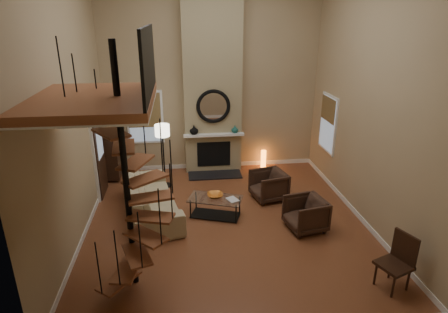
{
  "coord_description": "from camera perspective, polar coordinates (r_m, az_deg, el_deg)",
  "views": [
    {
      "loc": [
        -0.92,
        -7.31,
        4.34
      ],
      "look_at": [
        0.0,
        0.4,
        1.4
      ],
      "focal_mm": 30.4,
      "sensor_mm": 36.0,
      "label": 1
    }
  ],
  "objects": [
    {
      "name": "ground",
      "position": [
        8.55,
        0.32,
        -9.79
      ],
      "size": [
        6.0,
        6.5,
        0.01
      ],
      "primitive_type": "cube",
      "color": "brown",
      "rests_on": "ground"
    },
    {
      "name": "back_wall",
      "position": [
        10.72,
        -1.86,
        12.2
      ],
      "size": [
        6.0,
        0.02,
        5.5
      ],
      "primitive_type": "cube",
      "color": "tan",
      "rests_on": "ground"
    },
    {
      "name": "front_wall",
      "position": [
        4.46,
        5.6,
        -0.29
      ],
      "size": [
        6.0,
        0.02,
        5.5
      ],
      "primitive_type": "cube",
      "color": "tan",
      "rests_on": "ground"
    },
    {
      "name": "left_wall",
      "position": [
        7.76,
        -22.38,
        7.36
      ],
      "size": [
        0.02,
        6.5,
        5.5
      ],
      "primitive_type": "cube",
      "color": "tan",
      "rests_on": "ground"
    },
    {
      "name": "right_wall",
      "position": [
        8.45,
        21.24,
        8.5
      ],
      "size": [
        0.02,
        6.5,
        5.5
      ],
      "primitive_type": "cube",
      "color": "tan",
      "rests_on": "ground"
    },
    {
      "name": "baseboard_back",
      "position": [
        11.42,
        -1.7,
        -1.27
      ],
      "size": [
        6.0,
        0.02,
        0.12
      ],
      "primitive_type": "cube",
      "color": "white",
      "rests_on": "ground"
    },
    {
      "name": "baseboard_left",
      "position": [
        8.72,
        -19.89,
        -10.04
      ],
      "size": [
        0.02,
        6.5,
        0.12
      ],
      "primitive_type": "cube",
      "color": "white",
      "rests_on": "ground"
    },
    {
      "name": "baseboard_right",
      "position": [
        9.33,
        19.04,
        -7.81
      ],
      "size": [
        0.02,
        6.5,
        0.12
      ],
      "primitive_type": "cube",
      "color": "white",
      "rests_on": "ground"
    },
    {
      "name": "chimney_breast",
      "position": [
        10.53,
        -1.76,
        12.05
      ],
      "size": [
        1.6,
        0.38,
        5.5
      ],
      "primitive_type": "cube",
      "color": "#9A8B64",
      "rests_on": "ground"
    },
    {
      "name": "hearth",
      "position": [
        10.82,
        -1.37,
        -2.79
      ],
      "size": [
        1.5,
        0.6,
        0.04
      ],
      "primitive_type": "cube",
      "color": "black",
      "rests_on": "ground"
    },
    {
      "name": "firebox",
      "position": [
        10.89,
        -1.54,
        0.37
      ],
      "size": [
        0.95,
        0.02,
        0.72
      ],
      "primitive_type": "cube",
      "color": "black",
      "rests_on": "chimney_breast"
    },
    {
      "name": "mantel",
      "position": [
        10.62,
        -1.53,
        3.26
      ],
      "size": [
        1.7,
        0.18,
        0.06
      ],
      "primitive_type": "cube",
      "color": "white",
      "rests_on": "chimney_breast"
    },
    {
      "name": "mirror_frame",
      "position": [
        10.47,
        -1.61,
        7.54
      ],
      "size": [
        0.94,
        0.1,
        0.94
      ],
      "primitive_type": "torus",
      "rotation": [
        1.57,
        0.0,
        0.0
      ],
      "color": "black",
      "rests_on": "chimney_breast"
    },
    {
      "name": "mirror_disc",
      "position": [
        10.48,
        -1.61,
        7.55
      ],
      "size": [
        0.8,
        0.01,
        0.8
      ],
      "primitive_type": "cylinder",
      "rotation": [
        1.57,
        0.0,
        0.0
      ],
      "color": "white",
      "rests_on": "chimney_breast"
    },
    {
      "name": "vase_left",
      "position": [
        10.58,
        -4.53,
        4.0
      ],
      "size": [
        0.24,
        0.24,
        0.25
      ],
      "primitive_type": "imported",
      "color": "black",
      "rests_on": "mantel"
    },
    {
      "name": "vase_right",
      "position": [
        10.69,
        1.65,
        4.13
      ],
      "size": [
        0.2,
        0.2,
        0.21
      ],
      "primitive_type": "imported",
      "color": "#18544B",
      "rests_on": "mantel"
    },
    {
      "name": "window_back",
      "position": [
        10.92,
        -11.81,
        5.89
      ],
      "size": [
        1.02,
        0.06,
        1.52
      ],
      "color": "white",
      "rests_on": "back_wall"
    },
    {
      "name": "window_right",
      "position": [
        10.45,
        15.38,
        4.95
      ],
      "size": [
        0.06,
        1.02,
        1.52
      ],
      "color": "white",
      "rests_on": "right_wall"
    },
    {
      "name": "entry_door",
      "position": [
        9.9,
        -18.26,
        0.23
      ],
      "size": [
        0.1,
        1.05,
        2.16
      ],
      "color": "white",
      "rests_on": "ground"
    },
    {
      "name": "loft",
      "position": [
        5.73,
        -18.19,
        8.59
      ],
      "size": [
        1.7,
        2.2,
        1.09
      ],
      "color": "brown",
      "rests_on": "left_wall"
    },
    {
      "name": "spiral_stair",
      "position": [
        6.14,
        -14.26,
        -4.57
      ],
      "size": [
        1.47,
        1.47,
        4.06
      ],
      "color": "black",
      "rests_on": "ground"
    },
    {
      "name": "hutch",
      "position": [
        10.8,
        -16.53,
        1.56
      ],
      "size": [
        0.37,
        0.78,
        1.75
      ],
      "primitive_type": "cube",
      "color": "black",
      "rests_on": "ground"
    },
    {
      "name": "sofa",
      "position": [
        8.87,
        -10.92,
        -6.09
      ],
      "size": [
        1.52,
        2.74,
        0.76
      ],
      "primitive_type": "imported",
      "rotation": [
        0.0,
        0.0,
        1.77
      ],
      "color": "tan",
      "rests_on": "ground"
    },
    {
      "name": "armchair_near",
      "position": [
        9.49,
        7.11,
        -4.26
      ],
      "size": [
        0.95,
        0.94,
        0.72
      ],
      "primitive_type": "imported",
      "rotation": [
        0.0,
        0.0,
        -1.34
      ],
      "color": "#3A251B",
      "rests_on": "ground"
    },
    {
      "name": "armchair_far",
      "position": [
        8.34,
        12.59,
        -8.35
      ],
      "size": [
        0.91,
        0.89,
        0.71
      ],
      "primitive_type": "imported",
      "rotation": [
        0.0,
        0.0,
        -1.38
      ],
      "color": "#3A251B",
      "rests_on": "ground"
    },
    {
      "name": "coffee_table",
      "position": [
        8.63,
        -1.32,
        -7.28
      ],
      "size": [
        1.31,
        0.95,
        0.45
      ],
      "color": "silver",
      "rests_on": "ground"
    },
    {
      "name": "bowl",
      "position": [
        8.58,
        -1.37,
        -5.87
      ],
      "size": [
        0.36,
        0.36,
        0.09
      ],
      "primitive_type": "imported",
      "color": "orange",
      "rests_on": "coffee_table"
    },
    {
      "name": "book",
      "position": [
        8.46,
        1.14,
        -6.56
      ],
      "size": [
        0.31,
        0.35,
        0.03
      ],
      "primitive_type": "imported",
      "rotation": [
        0.0,
        0.0,
        0.4
      ],
      "color": "gray",
      "rests_on": "coffee_table"
    },
    {
      "name": "floor_lamp",
      "position": [
        9.82,
        -9.24,
        3.14
      ],
      "size": [
        0.37,
        0.37,
        1.7
      ],
      "color": "black",
      "rests_on": "ground"
    },
    {
      "name": "accent_lamp",
      "position": [
        11.39,
        5.95,
        -0.41
      ],
      "size": [
        0.15,
        0.15,
        0.55
      ],
      "primitive_type": "cylinder",
      "color": "orange",
      "rests_on": "ground"
    },
    {
      "name": "side_chair",
      "position": [
        7.11,
        24.72,
        -13.89
      ],
      "size": [
        0.62,
        0.62,
        1.0
      ],
      "color": "black",
      "rests_on": "ground"
    }
  ]
}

